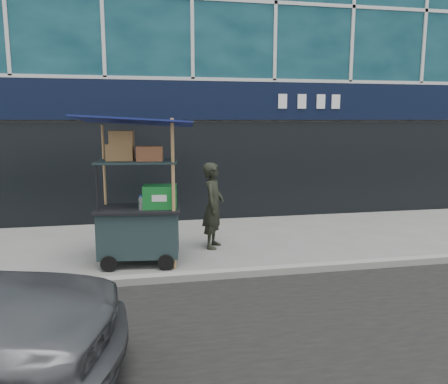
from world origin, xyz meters
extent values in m
plane|color=slate|center=(0.00, 0.00, 0.00)|extent=(80.00, 80.00, 0.00)
cube|color=gray|center=(0.00, -0.20, 0.06)|extent=(80.00, 0.18, 0.12)
cube|color=black|center=(0.00, 3.86, 2.90)|extent=(15.68, 0.06, 0.90)
cube|color=black|center=(0.00, 3.90, 1.20)|extent=(15.68, 0.04, 2.40)
cube|color=#1A2A2D|center=(-1.34, 0.78, 0.55)|extent=(1.40, 0.92, 0.77)
cylinder|color=black|center=(-1.85, 0.43, 0.13)|extent=(0.27, 0.08, 0.26)
cylinder|color=black|center=(-0.93, 0.33, 0.13)|extent=(0.27, 0.08, 0.26)
cube|color=black|center=(-1.34, 0.78, 0.96)|extent=(1.50, 1.01, 0.04)
cylinder|color=black|center=(-1.98, 0.52, 1.35)|extent=(0.04, 0.04, 0.83)
cylinder|color=black|center=(-0.78, 0.39, 1.35)|extent=(0.04, 0.04, 0.83)
cylinder|color=black|center=(-1.91, 1.18, 1.35)|extent=(0.04, 0.04, 0.83)
cylinder|color=black|center=(-0.70, 1.04, 1.35)|extent=(0.04, 0.04, 0.83)
cube|color=#1A2A2D|center=(-1.34, 0.78, 1.76)|extent=(1.40, 0.92, 0.03)
cylinder|color=#A37849|center=(-0.78, 0.39, 1.24)|extent=(0.06, 0.06, 2.48)
cylinder|color=#A37849|center=(-1.91, 1.18, 1.18)|extent=(0.05, 0.05, 2.37)
cube|color=#0E174E|center=(-1.34, 0.78, 2.42)|extent=(2.01, 1.53, 0.22)
cube|color=#106829|center=(-0.98, 0.69, 1.17)|extent=(0.59, 0.45, 0.39)
cylinder|color=silver|center=(-1.30, 0.56, 1.09)|extent=(0.08, 0.08, 0.22)
cylinder|color=#1942BC|center=(-1.30, 0.56, 1.21)|extent=(0.04, 0.04, 0.02)
cube|color=brown|center=(-1.61, 0.87, 1.92)|extent=(0.48, 0.38, 0.28)
cube|color=olive|center=(-1.13, 0.70, 1.90)|extent=(0.45, 0.35, 0.24)
cube|color=brown|center=(-1.58, 0.84, 2.17)|extent=(0.42, 0.33, 0.22)
imported|color=black|center=(0.06, 1.48, 0.83)|extent=(0.60, 0.71, 1.65)
camera|label=1|loc=(-1.32, -6.61, 2.45)|focal=35.00mm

